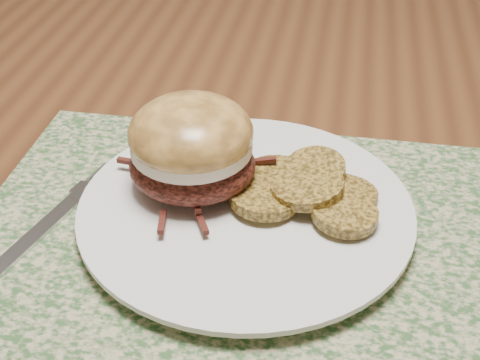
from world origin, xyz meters
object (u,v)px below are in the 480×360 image
Objects in this scene: dining_table at (151,142)px; fork at (54,218)px; pork_sandwich at (192,147)px; dinner_plate at (246,212)px.

fork is (-0.00, -0.26, 0.09)m from dining_table.
fork is at bearing -90.76° from dining_table.
pork_sandwich reaches higher than fork.
dinner_plate is 1.53× the size of fork.
dinner_plate is 0.16m from fork.
fork reaches higher than dining_table.
dining_table is 8.85× the size of fork.
dining_table is 0.29m from dinner_plate.
dining_table is 0.27m from pork_sandwich.
dining_table is at bearing 104.41° from fork.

